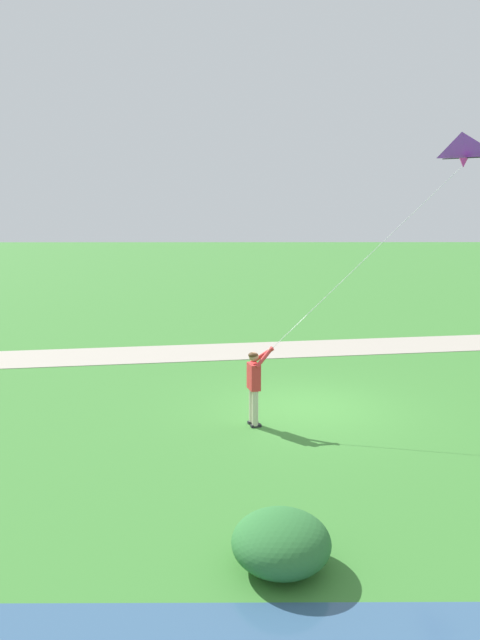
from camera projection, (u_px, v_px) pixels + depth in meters
The scene contains 5 objects.
ground_plane at pixel (308, 408), 16.33m from camera, with size 120.00×120.00×0.00m, color #3D7F33.
walkway_path at pixel (230, 351), 22.24m from camera, with size 2.40×32.00×0.02m, color #ADA393.
person_kite_flyer at pixel (255, 381), 14.90m from camera, with size 0.50×0.63×1.83m.
flying_kite at pixel (460, 151), 15.24m from camera, with size 1.73×4.97×4.87m.
lakeside_shrub at pixel (281, 542), 9.23m from camera, with size 1.54×1.41×0.79m, color #2D7033.
Camera 1 is at (-15.63, 1.78, 5.17)m, focal length 36.93 mm.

